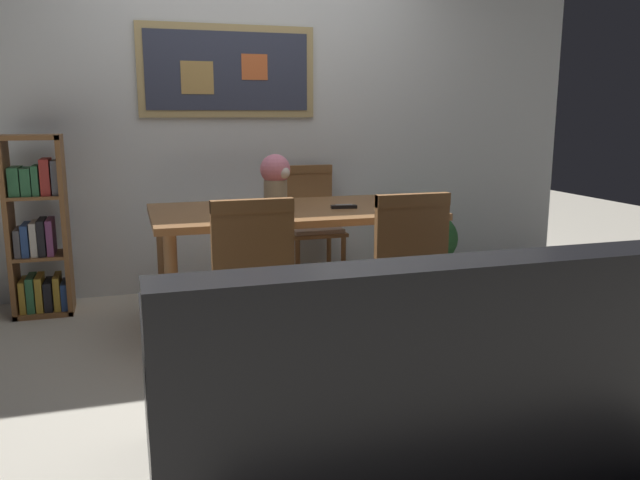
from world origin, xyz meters
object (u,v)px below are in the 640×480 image
at_px(potted_ivy, 433,245).
at_px(leather_couch, 402,388).
at_px(dining_chair_near_left, 250,274).
at_px(dining_chair_near_right, 403,264).
at_px(flower_vase, 276,178).
at_px(dining_table, 292,222).
at_px(dining_chair_far_right, 311,217).
at_px(bookshelf, 39,232).
at_px(tv_remote, 344,207).

bearing_deg(potted_ivy, leather_couch, -119.38).
bearing_deg(dining_chair_near_left, potted_ivy, 40.29).
relative_size(dining_chair_near_left, dining_chair_near_right, 1.00).
distance_m(dining_chair_near_right, potted_ivy, 1.78).
height_order(potted_ivy, flower_vase, flower_vase).
height_order(dining_chair_near_left, flower_vase, flower_vase).
bearing_deg(dining_chair_near_right, potted_ivy, 57.76).
distance_m(dining_table, potted_ivy, 1.52).
height_order(dining_chair_near_right, dining_chair_far_right, same).
bearing_deg(bookshelf, dining_chair_near_right, -38.41).
relative_size(dining_chair_near_left, potted_ivy, 1.73).
xyz_separation_m(dining_table, potted_ivy, (1.31, 0.68, -0.36)).
distance_m(dining_chair_near_right, bookshelf, 2.39).
bearing_deg(dining_chair_near_left, leather_couch, -67.97).
xyz_separation_m(leather_couch, flower_vase, (-0.05, 1.75, 0.60)).
height_order(dining_chair_near_left, dining_chair_near_right, same).
distance_m(dining_chair_near_right, tv_remote, 0.75).
bearing_deg(leather_couch, dining_table, 88.89).
height_order(bookshelf, tv_remote, bookshelf).
xyz_separation_m(dining_chair_near_right, dining_chair_far_right, (-0.03, 1.57, 0.00)).
relative_size(dining_chair_near_left, dining_chair_far_right, 1.00).
relative_size(dining_chair_far_right, potted_ivy, 1.73).
bearing_deg(dining_table, potted_ivy, 27.59).
height_order(dining_table, potted_ivy, dining_table).
distance_m(dining_chair_near_left, leather_couch, 1.03).
distance_m(dining_chair_far_right, flower_vase, 0.91).
relative_size(dining_chair_far_right, bookshelf, 0.79).
bearing_deg(flower_vase, dining_chair_far_right, 59.05).
relative_size(leather_couch, potted_ivy, 3.41).
height_order(dining_table, dining_chair_near_right, dining_chair_near_right).
xyz_separation_m(dining_chair_near_left, tv_remote, (0.71, 0.68, 0.20)).
bearing_deg(dining_chair_near_right, dining_chair_near_left, 177.54).
xyz_separation_m(dining_table, dining_chair_near_left, (-0.41, -0.77, -0.10)).
relative_size(leather_couch, tv_remote, 11.21).
height_order(dining_table, flower_vase, flower_vase).
xyz_separation_m(dining_table, dining_chair_near_right, (0.37, -0.81, -0.10)).
bearing_deg(leather_couch, dining_chair_near_right, 65.77).
xyz_separation_m(dining_chair_far_right, tv_remote, (-0.04, -0.85, 0.20)).
bearing_deg(dining_chair_far_right, dining_chair_near_left, -116.06).
xyz_separation_m(dining_chair_near_left, flower_vase, (0.32, 0.82, 0.37)).
xyz_separation_m(potted_ivy, tv_remote, (-1.01, -0.77, 0.46)).
xyz_separation_m(dining_chair_far_right, potted_ivy, (0.97, -0.08, -0.26)).
relative_size(bookshelf, tv_remote, 7.21).
distance_m(dining_chair_near_left, dining_chair_far_right, 1.71).
height_order(dining_chair_near_right, flower_vase, flower_vase).
bearing_deg(dining_chair_near_left, dining_chair_far_right, 63.94).
distance_m(dining_chair_far_right, leather_couch, 2.50).
bearing_deg(potted_ivy, dining_chair_far_right, 175.28).
bearing_deg(tv_remote, potted_ivy, 37.53).
bearing_deg(dining_chair_near_left, tv_remote, 43.84).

